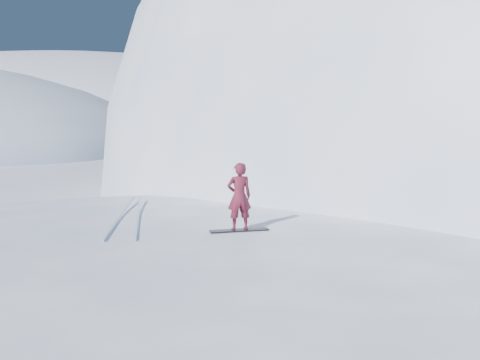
{
  "coord_description": "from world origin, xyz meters",
  "views": [
    {
      "loc": [
        1.36,
        -10.25,
        5.26
      ],
      "look_at": [
        1.09,
        3.34,
        3.5
      ],
      "focal_mm": 40.0,
      "sensor_mm": 36.0,
      "label": 1
    }
  ],
  "objects": [
    {
      "name": "near_ridge",
      "position": [
        1.0,
        3.0,
        0.0
      ],
      "size": [
        36.0,
        28.0,
        4.8
      ],
      "primitive_type": "ellipsoid",
      "color": "white",
      "rests_on": "ground"
    },
    {
      "name": "peak_shoulder",
      "position": [
        10.0,
        20.0,
        0.0
      ],
      "size": [
        28.0,
        24.0,
        18.0
      ],
      "primitive_type": "ellipsoid",
      "color": "white",
      "rests_on": "ground"
    },
    {
      "name": "far_ridge_c",
      "position": [
        -40.0,
        110.0,
        0.0
      ],
      "size": [
        140.0,
        90.0,
        36.0
      ],
      "primitive_type": "ellipsoid",
      "color": "white",
      "rests_on": "ground"
    },
    {
      "name": "wind_bumps",
      "position": [
        -0.56,
        2.12,
        0.0
      ],
      "size": [
        16.0,
        14.4,
        1.0
      ],
      "color": "white",
      "rests_on": "ground"
    },
    {
      "name": "snowboard",
      "position": [
        1.09,
        2.34,
        2.41
      ],
      "size": [
        1.46,
        0.61,
        0.02
      ],
      "primitive_type": "cube",
      "rotation": [
        0.0,
        0.0,
        0.25
      ],
      "color": "black",
      "rests_on": "near_ridge"
    },
    {
      "name": "snowboarder",
      "position": [
        1.09,
        2.34,
        3.23
      ],
      "size": [
        0.67,
        0.52,
        1.62
      ],
      "primitive_type": "imported",
      "rotation": [
        0.0,
        0.0,
        3.39
      ],
      "color": "maroon",
      "rests_on": "snowboard"
    },
    {
      "name": "board_tracks",
      "position": [
        -2.01,
        4.29,
        2.42
      ],
      "size": [
        1.38,
        5.97,
        0.04
      ],
      "color": "silver",
      "rests_on": "ground"
    }
  ]
}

